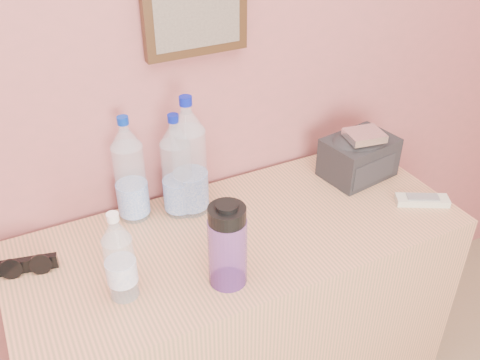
{
  "coord_description": "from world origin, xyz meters",
  "views": [
    {
      "loc": [
        -0.21,
        0.62,
        1.81
      ],
      "look_at": [
        0.34,
        1.71,
        1.0
      ],
      "focal_mm": 40.0,
      "sensor_mm": 36.0,
      "label": 1
    }
  ],
  "objects_px": {
    "pet_large_b": "(177,171)",
    "nalgene_bottle": "(227,245)",
    "dresser": "(241,329)",
    "sunglasses": "(27,265)",
    "toiletry_bag": "(359,155)",
    "pet_large_c": "(189,163)",
    "pet_large_a": "(130,174)",
    "pet_small": "(120,261)",
    "ac_remote": "(422,200)",
    "foil_packet": "(364,135)"
  },
  "relations": [
    {
      "from": "pet_large_c",
      "to": "toiletry_bag",
      "type": "xyz_separation_m",
      "value": [
        0.57,
        -0.07,
        -0.09
      ]
    },
    {
      "from": "pet_small",
      "to": "ac_remote",
      "type": "relative_size",
      "value": 1.56
    },
    {
      "from": "sunglasses",
      "to": "foil_packet",
      "type": "bearing_deg",
      "value": 10.7
    },
    {
      "from": "pet_large_c",
      "to": "toiletry_bag",
      "type": "relative_size",
      "value": 1.66
    },
    {
      "from": "pet_large_b",
      "to": "pet_small",
      "type": "relative_size",
      "value": 1.3
    },
    {
      "from": "pet_large_a",
      "to": "pet_large_c",
      "type": "bearing_deg",
      "value": -15.86
    },
    {
      "from": "nalgene_bottle",
      "to": "ac_remote",
      "type": "relative_size",
      "value": 1.49
    },
    {
      "from": "pet_large_a",
      "to": "pet_small",
      "type": "distance_m",
      "value": 0.33
    },
    {
      "from": "pet_large_b",
      "to": "toiletry_bag",
      "type": "bearing_deg",
      "value": -7.48
    },
    {
      "from": "toiletry_bag",
      "to": "sunglasses",
      "type": "bearing_deg",
      "value": 171.18
    },
    {
      "from": "pet_large_c",
      "to": "sunglasses",
      "type": "height_order",
      "value": "pet_large_c"
    },
    {
      "from": "pet_large_b",
      "to": "nalgene_bottle",
      "type": "relative_size",
      "value": 1.35
    },
    {
      "from": "pet_large_c",
      "to": "pet_small",
      "type": "relative_size",
      "value": 1.49
    },
    {
      "from": "ac_remote",
      "to": "toiletry_bag",
      "type": "distance_m",
      "value": 0.25
    },
    {
      "from": "dresser",
      "to": "pet_small",
      "type": "relative_size",
      "value": 5.22
    },
    {
      "from": "pet_large_a",
      "to": "ac_remote",
      "type": "bearing_deg",
      "value": -22.99
    },
    {
      "from": "dresser",
      "to": "pet_large_c",
      "type": "distance_m",
      "value": 0.61
    },
    {
      "from": "toiletry_bag",
      "to": "foil_packet",
      "type": "xyz_separation_m",
      "value": [
        -0.01,
        -0.03,
        0.09
      ]
    },
    {
      "from": "sunglasses",
      "to": "toiletry_bag",
      "type": "relative_size",
      "value": 0.69
    },
    {
      "from": "pet_small",
      "to": "foil_packet",
      "type": "xyz_separation_m",
      "value": [
        0.85,
        0.16,
        0.06
      ]
    },
    {
      "from": "pet_small",
      "to": "sunglasses",
      "type": "distance_m",
      "value": 0.3
    },
    {
      "from": "nalgene_bottle",
      "to": "pet_large_c",
      "type": "bearing_deg",
      "value": 83.57
    },
    {
      "from": "dresser",
      "to": "pet_large_a",
      "type": "bearing_deg",
      "value": 138.37
    },
    {
      "from": "sunglasses",
      "to": "foil_packet",
      "type": "relative_size",
      "value": 1.36
    },
    {
      "from": "toiletry_bag",
      "to": "foil_packet",
      "type": "relative_size",
      "value": 1.98
    },
    {
      "from": "sunglasses",
      "to": "toiletry_bag",
      "type": "xyz_separation_m",
      "value": [
        1.07,
        -0.01,
        0.06
      ]
    },
    {
      "from": "pet_large_c",
      "to": "sunglasses",
      "type": "xyz_separation_m",
      "value": [
        -0.5,
        -0.06,
        -0.15
      ]
    },
    {
      "from": "dresser",
      "to": "foil_packet",
      "type": "bearing_deg",
      "value": 8.77
    },
    {
      "from": "pet_large_a",
      "to": "nalgene_bottle",
      "type": "bearing_deg",
      "value": -71.16
    },
    {
      "from": "pet_large_a",
      "to": "nalgene_bottle",
      "type": "xyz_separation_m",
      "value": [
        0.13,
        -0.38,
        -0.03
      ]
    },
    {
      "from": "pet_large_c",
      "to": "foil_packet",
      "type": "xyz_separation_m",
      "value": [
        0.56,
        -0.1,
        0.0
      ]
    },
    {
      "from": "foil_packet",
      "to": "ac_remote",
      "type": "bearing_deg",
      "value": -65.51
    },
    {
      "from": "ac_remote",
      "to": "pet_large_b",
      "type": "bearing_deg",
      "value": -175.18
    },
    {
      "from": "ac_remote",
      "to": "toiletry_bag",
      "type": "height_order",
      "value": "toiletry_bag"
    },
    {
      "from": "pet_large_c",
      "to": "toiletry_bag",
      "type": "height_order",
      "value": "pet_large_c"
    },
    {
      "from": "dresser",
      "to": "sunglasses",
      "type": "bearing_deg",
      "value": 168.85
    },
    {
      "from": "sunglasses",
      "to": "ac_remote",
      "type": "bearing_deg",
      "value": 0.97
    },
    {
      "from": "dresser",
      "to": "pet_small",
      "type": "bearing_deg",
      "value": -166.95
    },
    {
      "from": "pet_large_b",
      "to": "nalgene_bottle",
      "type": "xyz_separation_m",
      "value": [
        -0.0,
        -0.34,
        -0.03
      ]
    },
    {
      "from": "nalgene_bottle",
      "to": "pet_small",
      "type": "bearing_deg",
      "value": 164.02
    },
    {
      "from": "dresser",
      "to": "sunglasses",
      "type": "relative_size",
      "value": 8.46
    },
    {
      "from": "pet_large_b",
      "to": "sunglasses",
      "type": "height_order",
      "value": "pet_large_b"
    },
    {
      "from": "nalgene_bottle",
      "to": "foil_packet",
      "type": "xyz_separation_m",
      "value": [
        0.6,
        0.23,
        0.05
      ]
    },
    {
      "from": "dresser",
      "to": "nalgene_bottle",
      "type": "bearing_deg",
      "value": -126.69
    },
    {
      "from": "ac_remote",
      "to": "dresser",
      "type": "bearing_deg",
      "value": -163.74
    },
    {
      "from": "pet_large_b",
      "to": "foil_packet",
      "type": "height_order",
      "value": "pet_large_b"
    },
    {
      "from": "pet_large_c",
      "to": "sunglasses",
      "type": "bearing_deg",
      "value": -173.17
    },
    {
      "from": "pet_small",
      "to": "pet_large_c",
      "type": "bearing_deg",
      "value": 41.66
    },
    {
      "from": "pet_large_a",
      "to": "pet_large_c",
      "type": "xyz_separation_m",
      "value": [
        0.17,
        -0.05,
        0.02
      ]
    },
    {
      "from": "pet_large_a",
      "to": "pet_large_c",
      "type": "height_order",
      "value": "pet_large_c"
    }
  ]
}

